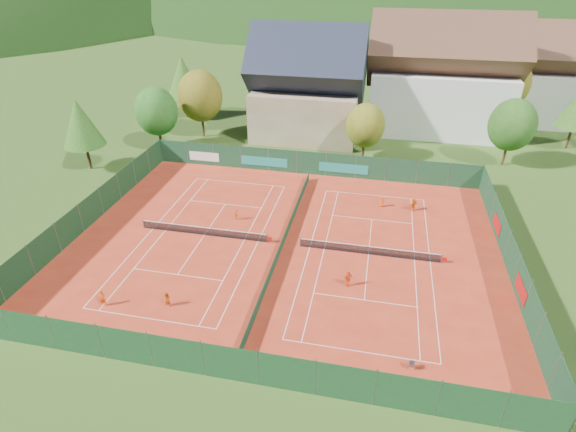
{
  "coord_description": "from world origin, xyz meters",
  "views": [
    {
      "loc": [
        7.66,
        -34.56,
        24.03
      ],
      "look_at": [
        0.0,
        2.0,
        2.0
      ],
      "focal_mm": 28.0,
      "sensor_mm": 36.0,
      "label": 1
    }
  ],
  "objects_px": {
    "hotel_block_b": "(527,79)",
    "player_left_mid": "(167,300)",
    "player_right_near": "(348,279)",
    "ball_hopper": "(412,364)",
    "hotel_block_a": "(441,82)",
    "player_right_far_a": "(382,202)",
    "chalet": "(307,91)",
    "player_left_far": "(236,214)",
    "player_left_near": "(102,298)",
    "player_right_far_b": "(413,205)"
  },
  "relations": [
    {
      "from": "hotel_block_b",
      "to": "player_left_mid",
      "type": "relative_size",
      "value": 12.85
    },
    {
      "from": "hotel_block_b",
      "to": "player_right_near",
      "type": "distance_m",
      "value": 54.57
    },
    {
      "from": "ball_hopper",
      "to": "player_right_near",
      "type": "relative_size",
      "value": 0.52
    },
    {
      "from": "hotel_block_a",
      "to": "player_right_far_a",
      "type": "height_order",
      "value": "hotel_block_a"
    },
    {
      "from": "player_left_mid",
      "to": "chalet",
      "type": "bearing_deg",
      "value": 102.08
    },
    {
      "from": "player_left_mid",
      "to": "player_left_far",
      "type": "relative_size",
      "value": 1.08
    },
    {
      "from": "chalet",
      "to": "player_right_near",
      "type": "height_order",
      "value": "chalet"
    },
    {
      "from": "player_left_far",
      "to": "player_right_near",
      "type": "xyz_separation_m",
      "value": [
        12.3,
        -8.4,
        0.15
      ]
    },
    {
      "from": "hotel_block_b",
      "to": "player_left_mid",
      "type": "height_order",
      "value": "hotel_block_b"
    },
    {
      "from": "ball_hopper",
      "to": "player_left_far",
      "type": "distance_m",
      "value": 23.69
    },
    {
      "from": "hotel_block_a",
      "to": "player_left_mid",
      "type": "distance_m",
      "value": 52.16
    },
    {
      "from": "player_left_near",
      "to": "player_right_far_b",
      "type": "xyz_separation_m",
      "value": [
        24.2,
        20.46,
        -0.02
      ]
    },
    {
      "from": "ball_hopper",
      "to": "player_right_near",
      "type": "distance_m",
      "value": 9.28
    },
    {
      "from": "player_right_far_a",
      "to": "player_right_far_b",
      "type": "distance_m",
      "value": 3.31
    },
    {
      "from": "ball_hopper",
      "to": "player_left_near",
      "type": "height_order",
      "value": "player_left_near"
    },
    {
      "from": "player_right_near",
      "to": "player_right_far_b",
      "type": "bearing_deg",
      "value": 35.81
    },
    {
      "from": "chalet",
      "to": "player_left_near",
      "type": "bearing_deg",
      "value": -102.34
    },
    {
      "from": "chalet",
      "to": "hotel_block_b",
      "type": "xyz_separation_m",
      "value": [
        33.0,
        14.0,
        -0.01
      ]
    },
    {
      "from": "hotel_block_b",
      "to": "player_left_near",
      "type": "bearing_deg",
      "value": -127.26
    },
    {
      "from": "hotel_block_b",
      "to": "player_right_far_a",
      "type": "xyz_separation_m",
      "value": [
        -21.12,
        -34.64,
        -6.0
      ]
    },
    {
      "from": "chalet",
      "to": "hotel_block_a",
      "type": "xyz_separation_m",
      "value": [
        19.0,
        6.0,
        0.76
      ]
    },
    {
      "from": "player_left_far",
      "to": "ball_hopper",
      "type": "bearing_deg",
      "value": 166.58
    },
    {
      "from": "ball_hopper",
      "to": "player_right_far_a",
      "type": "distance_m",
      "value": 22.27
    },
    {
      "from": "player_left_far",
      "to": "player_right_far_a",
      "type": "height_order",
      "value": "player_left_far"
    },
    {
      "from": "player_left_far",
      "to": "player_right_far_a",
      "type": "distance_m",
      "value": 15.79
    },
    {
      "from": "player_right_far_b",
      "to": "player_left_mid",
      "type": "bearing_deg",
      "value": 5.03
    },
    {
      "from": "player_left_near",
      "to": "player_left_mid",
      "type": "distance_m",
      "value": 5.07
    },
    {
      "from": "player_left_near",
      "to": "hotel_block_a",
      "type": "bearing_deg",
      "value": 39.97
    },
    {
      "from": "chalet",
      "to": "player_left_far",
      "type": "height_order",
      "value": "chalet"
    },
    {
      "from": "ball_hopper",
      "to": "player_left_far",
      "type": "xyz_separation_m",
      "value": [
        -17.24,
        16.25,
        0.07
      ]
    },
    {
      "from": "ball_hopper",
      "to": "player_right_near",
      "type": "xyz_separation_m",
      "value": [
        -4.94,
        7.85,
        0.21
      ]
    },
    {
      "from": "player_left_mid",
      "to": "hotel_block_b",
      "type": "bearing_deg",
      "value": 73.51
    },
    {
      "from": "hotel_block_b",
      "to": "player_right_far_b",
      "type": "distance_m",
      "value": 39.54
    },
    {
      "from": "player_right_near",
      "to": "player_left_near",
      "type": "bearing_deg",
      "value": 166.56
    },
    {
      "from": "hotel_block_a",
      "to": "ball_hopper",
      "type": "bearing_deg",
      "value": -95.32
    },
    {
      "from": "hotel_block_a",
      "to": "player_right_near",
      "type": "height_order",
      "value": "hotel_block_a"
    },
    {
      "from": "player_right_near",
      "to": "player_right_far_a",
      "type": "height_order",
      "value": "player_right_near"
    },
    {
      "from": "hotel_block_b",
      "to": "player_right_far_b",
      "type": "bearing_deg",
      "value": -117.12
    },
    {
      "from": "hotel_block_b",
      "to": "player_left_mid",
      "type": "bearing_deg",
      "value": -124.3
    },
    {
      "from": "ball_hopper",
      "to": "player_left_near",
      "type": "bearing_deg",
      "value": 176.33
    },
    {
      "from": "player_right_far_b",
      "to": "player_right_near",
      "type": "bearing_deg",
      "value": 27.75
    },
    {
      "from": "player_right_far_a",
      "to": "chalet",
      "type": "bearing_deg",
      "value": -70.12
    },
    {
      "from": "hotel_block_a",
      "to": "chalet",
      "type": "bearing_deg",
      "value": -162.47
    },
    {
      "from": "chalet",
      "to": "player_left_mid",
      "type": "height_order",
      "value": "chalet"
    },
    {
      "from": "hotel_block_b",
      "to": "player_right_far_a",
      "type": "relative_size",
      "value": 14.05
    },
    {
      "from": "ball_hopper",
      "to": "player_left_near",
      "type": "relative_size",
      "value": 0.54
    },
    {
      "from": "hotel_block_a",
      "to": "ball_hopper",
      "type": "relative_size",
      "value": 27.0
    },
    {
      "from": "hotel_block_b",
      "to": "player_right_far_b",
      "type": "height_order",
      "value": "hotel_block_b"
    },
    {
      "from": "player_left_far",
      "to": "player_right_near",
      "type": "distance_m",
      "value": 14.89
    },
    {
      "from": "player_left_near",
      "to": "player_right_far_a",
      "type": "relative_size",
      "value": 1.21
    }
  ]
}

